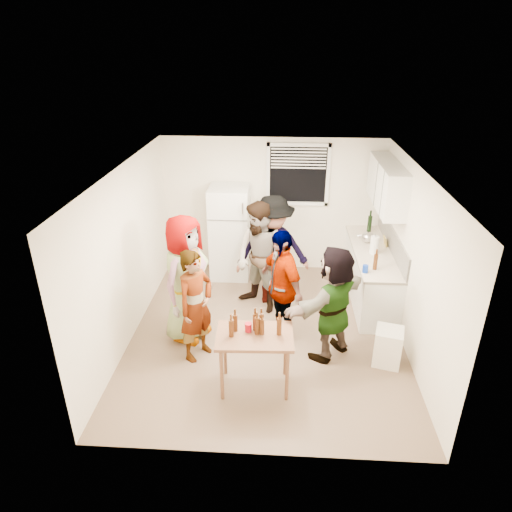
# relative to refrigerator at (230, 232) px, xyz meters

# --- Properties ---
(room) EXTENTS (4.00, 4.50, 2.50)m
(room) POSITION_rel_refrigerator_xyz_m (0.75, -1.88, -0.85)
(room) COLOR white
(room) RESTS_ON ground
(window) EXTENTS (1.12, 0.10, 1.06)m
(window) POSITION_rel_refrigerator_xyz_m (1.20, 0.33, 1.00)
(window) COLOR white
(window) RESTS_ON room
(refrigerator) EXTENTS (0.70, 0.70, 1.70)m
(refrigerator) POSITION_rel_refrigerator_xyz_m (0.00, 0.00, 0.00)
(refrigerator) COLOR white
(refrigerator) RESTS_ON ground
(counter_lower) EXTENTS (0.60, 2.20, 0.86)m
(counter_lower) POSITION_rel_refrigerator_xyz_m (2.45, -0.73, -0.42)
(counter_lower) COLOR white
(counter_lower) RESTS_ON ground
(countertop) EXTENTS (0.64, 2.22, 0.04)m
(countertop) POSITION_rel_refrigerator_xyz_m (2.45, -0.73, 0.03)
(countertop) COLOR beige
(countertop) RESTS_ON counter_lower
(backsplash) EXTENTS (0.03, 2.20, 0.36)m
(backsplash) POSITION_rel_refrigerator_xyz_m (2.74, -0.73, 0.23)
(backsplash) COLOR #A29B93
(backsplash) RESTS_ON countertop
(upper_cabinets) EXTENTS (0.34, 1.60, 0.70)m
(upper_cabinets) POSITION_rel_refrigerator_xyz_m (2.58, -0.53, 1.10)
(upper_cabinets) COLOR white
(upper_cabinets) RESTS_ON room
(kettle) EXTENTS (0.31, 0.29, 0.21)m
(kettle) POSITION_rel_refrigerator_xyz_m (2.40, -0.41, 0.05)
(kettle) COLOR silver
(kettle) RESTS_ON countertop
(paper_towel) EXTENTS (0.13, 0.13, 0.29)m
(paper_towel) POSITION_rel_refrigerator_xyz_m (2.43, -0.84, 0.05)
(paper_towel) COLOR white
(paper_towel) RESTS_ON countertop
(wine_bottle) EXTENTS (0.08, 0.08, 0.30)m
(wine_bottle) POSITION_rel_refrigerator_xyz_m (2.50, 0.07, 0.05)
(wine_bottle) COLOR black
(wine_bottle) RESTS_ON countertop
(beer_bottle_counter) EXTENTS (0.06, 0.06, 0.24)m
(beer_bottle_counter) POSITION_rel_refrigerator_xyz_m (2.35, -1.43, 0.05)
(beer_bottle_counter) COLOR #47230C
(beer_bottle_counter) RESTS_ON countertop
(blue_cup) EXTENTS (0.09, 0.09, 0.12)m
(blue_cup) POSITION_rel_refrigerator_xyz_m (2.19, -1.54, 0.05)
(blue_cup) COLOR #0F33A9
(blue_cup) RESTS_ON countertop
(picture_frame) EXTENTS (0.02, 0.18, 0.15)m
(picture_frame) POSITION_rel_refrigerator_xyz_m (2.67, -0.53, 0.13)
(picture_frame) COLOR gold
(picture_frame) RESTS_ON countertop
(trash_bin) EXTENTS (0.44, 0.44, 0.52)m
(trash_bin) POSITION_rel_refrigerator_xyz_m (2.42, -2.48, -0.60)
(trash_bin) COLOR white
(trash_bin) RESTS_ON ground
(serving_table) EXTENTS (0.96, 0.66, 0.79)m
(serving_table) POSITION_rel_refrigerator_xyz_m (0.65, -3.06, -0.85)
(serving_table) COLOR brown
(serving_table) RESTS_ON ground
(beer_bottle_table) EXTENTS (0.06, 0.06, 0.21)m
(beer_bottle_table) POSITION_rel_refrigerator_xyz_m (0.73, -3.04, -0.06)
(beer_bottle_table) COLOR #47230C
(beer_bottle_table) RESTS_ON serving_table
(red_cup) EXTENTS (0.08, 0.08, 0.11)m
(red_cup) POSITION_rel_refrigerator_xyz_m (0.56, -2.99, -0.06)
(red_cup) COLOR #A20B17
(red_cup) RESTS_ON serving_table
(guest_grey) EXTENTS (2.11, 1.58, 0.60)m
(guest_grey) POSITION_rel_refrigerator_xyz_m (-0.40, -1.99, -0.85)
(guest_grey) COLOR gray
(guest_grey) RESTS_ON ground
(guest_stripe) EXTENTS (1.65, 1.39, 0.38)m
(guest_stripe) POSITION_rel_refrigerator_xyz_m (-0.18, -2.47, -0.85)
(guest_stripe) COLOR #141933
(guest_stripe) RESTS_ON ground
(guest_back_left) EXTENTS (1.83, 1.96, 0.69)m
(guest_back_left) POSITION_rel_refrigerator_xyz_m (0.61, -1.16, -0.85)
(guest_back_left) COLOR brown
(guest_back_left) RESTS_ON ground
(guest_back_right) EXTENTS (1.48, 2.02, 0.69)m
(guest_back_right) POSITION_rel_refrigerator_xyz_m (0.80, -0.90, -0.85)
(guest_back_right) COLOR #3F3F44
(guest_back_right) RESTS_ON ground
(guest_black) EXTENTS (1.98, 1.75, 0.42)m
(guest_black) POSITION_rel_refrigerator_xyz_m (0.95, -1.95, -0.85)
(guest_black) COLOR black
(guest_black) RESTS_ON ground
(guest_orange) EXTENTS (2.24, 2.24, 0.49)m
(guest_orange) POSITION_rel_refrigerator_xyz_m (1.66, -2.33, -0.85)
(guest_orange) COLOR #F5974F
(guest_orange) RESTS_ON ground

